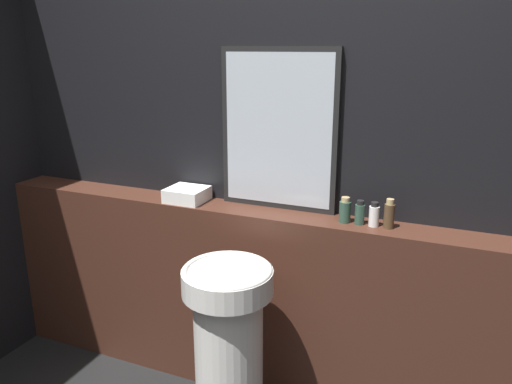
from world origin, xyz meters
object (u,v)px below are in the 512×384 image
mirror (279,130)px  body_wash_bottle (389,215)px  pedestal_sink (229,351)px  lotion_bottle (374,215)px  towel_stack (187,194)px  shampoo_bottle (345,211)px  conditioner_bottle (360,213)px

mirror → body_wash_bottle: size_ratio=5.76×
mirror → pedestal_sink: bearing=-94.2°
lotion_bottle → mirror: bearing=170.2°
pedestal_sink → towel_stack: (-0.42, 0.41, 0.55)m
pedestal_sink → towel_stack: 0.81m
shampoo_bottle → towel_stack: bearing=180.0°
towel_stack → body_wash_bottle: 1.01m
shampoo_bottle → body_wash_bottle: size_ratio=0.89×
shampoo_bottle → mirror: bearing=166.8°
pedestal_sink → towel_stack: bearing=136.2°
mirror → conditioner_bottle: mirror is taller
conditioner_bottle → pedestal_sink: bearing=-138.2°
conditioner_bottle → lotion_bottle: (0.06, 0.00, -0.00)m
body_wash_bottle → lotion_bottle: bearing=180.0°
towel_stack → conditioner_bottle: size_ratio=1.76×
conditioner_bottle → lotion_bottle: same height
towel_stack → shampoo_bottle: 0.81m
pedestal_sink → shampoo_bottle: size_ratio=7.48×
lotion_bottle → body_wash_bottle: (0.06, -0.00, 0.01)m
shampoo_bottle → conditioner_bottle: (0.07, 0.00, -0.00)m
mirror → body_wash_bottle: (0.55, -0.08, -0.32)m
pedestal_sink → shampoo_bottle: bearing=46.3°
pedestal_sink → towel_stack: size_ratio=4.50×
pedestal_sink → lotion_bottle: bearing=38.2°
mirror → shampoo_bottle: 0.49m
shampoo_bottle → lotion_bottle: bearing=0.0°
mirror → lotion_bottle: bearing=-9.8°
mirror → lotion_bottle: size_ratio=6.94×
conditioner_bottle → lotion_bottle: 0.06m
pedestal_sink → conditioner_bottle: size_ratio=7.94×
towel_stack → mirror: bearing=10.2°
pedestal_sink → mirror: bearing=85.8°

